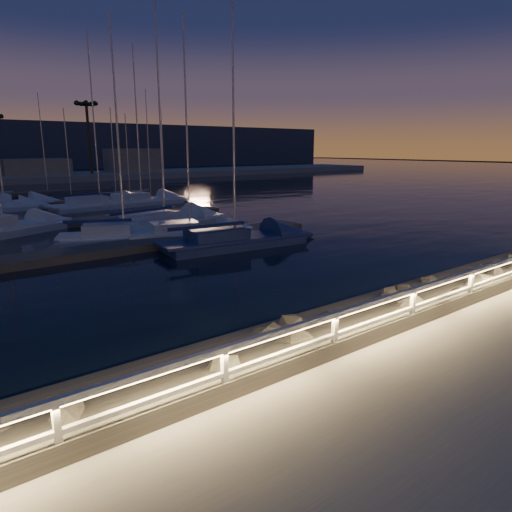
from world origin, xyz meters
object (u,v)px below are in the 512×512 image
at_px(guard_rail, 388,306).
at_px(sailboat_l, 98,204).
at_px(sailboat_b, 121,235).
at_px(sailboat_h, 162,222).
at_px(sailboat_d, 231,240).
at_px(sailboat_c, 187,232).
at_px(sailboat_n, 1,204).
at_px(sailboat_g, 139,201).

relative_size(guard_rail, sailboat_l, 3.00).
bearing_deg(sailboat_b, sailboat_h, 57.86).
bearing_deg(sailboat_d, sailboat_l, 96.92).
relative_size(sailboat_b, sailboat_c, 0.98).
distance_m(guard_rail, sailboat_c, 17.35).
bearing_deg(sailboat_l, guard_rail, -101.82).
bearing_deg(sailboat_d, sailboat_b, 136.71).
bearing_deg(sailboat_b, guard_rail, -66.75).
relative_size(guard_rail, sailboat_c, 3.56).
bearing_deg(sailboat_n, sailboat_g, -27.69).
bearing_deg(sailboat_n, guard_rail, -89.25).
bearing_deg(sailboat_g, sailboat_c, -110.28).
bearing_deg(guard_rail, sailboat_l, 83.20).
relative_size(sailboat_h, sailboat_l, 1.05).
relative_size(sailboat_g, sailboat_h, 0.92).
distance_m(sailboat_c, sailboat_g, 17.58).
bearing_deg(sailboat_d, sailboat_g, 85.89).
xyz_separation_m(sailboat_d, sailboat_n, (-7.08, 25.42, 0.04)).
xyz_separation_m(sailboat_b, sailboat_g, (7.87, 15.64, 0.02)).
bearing_deg(sailboat_c, sailboat_d, -65.49).
relative_size(sailboat_g, sailboat_n, 1.00).
xyz_separation_m(sailboat_b, sailboat_c, (3.48, -1.38, -0.01)).
xyz_separation_m(sailboat_d, sailboat_h, (-0.42, 7.50, 0.02)).
distance_m(guard_rail, sailboat_l, 33.92).
relative_size(sailboat_c, sailboat_l, 0.84).
xyz_separation_m(sailboat_l, sailboat_n, (-6.73, 5.16, 0.03)).
bearing_deg(sailboat_d, sailboat_h, 99.10).
relative_size(sailboat_d, sailboat_n, 1.00).
xyz_separation_m(guard_rail, sailboat_h, (3.95, 20.91, -0.93)).
bearing_deg(sailboat_c, sailboat_h, 97.74).
bearing_deg(sailboat_g, sailboat_n, 149.73).
relative_size(sailboat_b, sailboat_d, 0.85).
distance_m(sailboat_h, sailboat_n, 19.12).
xyz_separation_m(sailboat_b, sailboat_d, (4.23, -4.91, 0.00)).
relative_size(sailboat_c, sailboat_n, 0.87).
bearing_deg(sailboat_h, sailboat_n, 97.13).
distance_m(sailboat_h, sailboat_l, 12.76).
bearing_deg(sailboat_b, sailboat_c, 2.07).
bearing_deg(sailboat_l, sailboat_d, -94.03).
bearing_deg(sailboat_n, sailboat_b, -85.34).
xyz_separation_m(sailboat_h, sailboat_l, (0.07, 12.76, -0.01)).
distance_m(sailboat_d, sailboat_h, 7.51).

